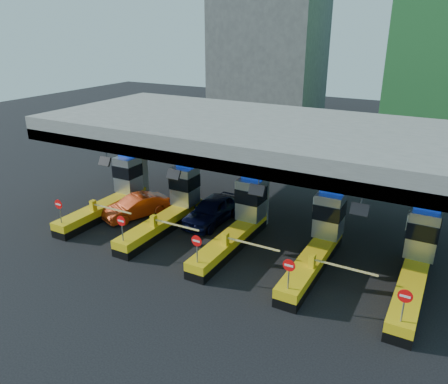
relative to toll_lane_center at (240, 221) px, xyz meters
The scene contains 10 objects.
ground 1.42m from the toll_lane_center, 90.42° to the right, with size 120.00×120.00×0.00m, color black.
toll_canopy 5.40m from the toll_lane_center, 90.02° to the left, with size 28.00×12.09×7.00m.
toll_lane_far_left 10.00m from the toll_lane_center, behind, with size 4.43×8.00×4.16m.
toll_lane_left 5.00m from the toll_lane_center, behind, with size 4.43×8.00×4.16m.
toll_lane_center is the anchor object (origin of this frame).
toll_lane_right 5.00m from the toll_lane_center, ahead, with size 4.43×8.00×4.16m.
toll_lane_far_right 10.00m from the toll_lane_center, ahead, with size 4.43×8.00×4.16m.
bg_building_concrete 39.11m from the toll_lane_center, 111.40° to the left, with size 14.00×10.00×18.00m, color #4C4C49.
van 3.38m from the toll_lane_center, 150.56° to the left, with size 2.10×5.22×1.78m, color black.
red_car 8.00m from the toll_lane_center, behind, with size 1.61×4.62×1.52m, color #A52D0C.
Camera 1 is at (10.81, -21.30, 12.54)m, focal length 35.00 mm.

